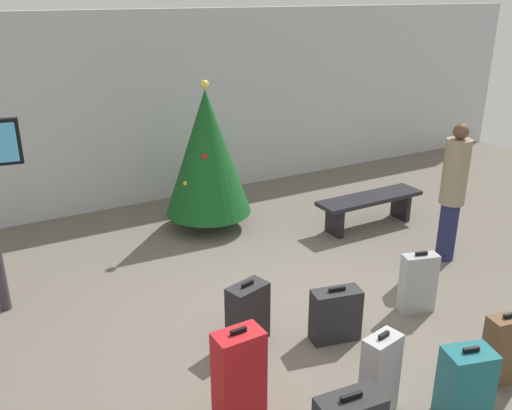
{
  "coord_description": "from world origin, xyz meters",
  "views": [
    {
      "loc": [
        -2.77,
        -4.03,
        3.32
      ],
      "look_at": [
        0.26,
        1.38,
        0.9
      ],
      "focal_mm": 38.71,
      "sensor_mm": 36.0,
      "label": 1
    }
  ],
  "objects": [
    {
      "name": "traveller_0",
      "position": [
        2.61,
        0.47,
        0.97
      ],
      "size": [
        0.37,
        0.37,
        1.81
      ],
      "color": "#1E234C",
      "rests_on": "ground_plane"
    },
    {
      "name": "holiday_tree",
      "position": [
        0.34,
        2.95,
        1.15
      ],
      "size": [
        1.25,
        1.25,
        2.18
      ],
      "color": "#4C3319",
      "rests_on": "ground_plane"
    },
    {
      "name": "suitcase_1",
      "position": [
        1.36,
        -0.28,
        0.34
      ],
      "size": [
        0.42,
        0.27,
        0.72
      ],
      "color": "#9EA0A5",
      "rests_on": "ground_plane"
    },
    {
      "name": "back_wall",
      "position": [
        0.0,
        4.51,
        1.53
      ],
      "size": [
        16.0,
        0.2,
        3.06
      ],
      "primitive_type": "cube",
      "color": "#B7BCC1",
      "rests_on": "ground_plane"
    },
    {
      "name": "suitcase_0",
      "position": [
        -1.08,
        -0.72,
        0.39
      ],
      "size": [
        0.41,
        0.25,
        0.81
      ],
      "color": "#B2191E",
      "rests_on": "ground_plane"
    },
    {
      "name": "waiting_bench",
      "position": [
        2.44,
        1.8,
        0.37
      ],
      "size": [
        1.69,
        0.44,
        0.48
      ],
      "color": "black",
      "rests_on": "ground_plane"
    },
    {
      "name": "suitcase_7",
      "position": [
        -0.53,
        0.13,
        0.31
      ],
      "size": [
        0.46,
        0.33,
        0.67
      ],
      "color": "#232326",
      "rests_on": "ground_plane"
    },
    {
      "name": "suitcase_2",
      "position": [
        0.25,
        -0.27,
        0.28
      ],
      "size": [
        0.53,
        0.32,
        0.59
      ],
      "color": "#232326",
      "rests_on": "ground_plane"
    },
    {
      "name": "suitcase_4",
      "position": [
        1.16,
        -1.53,
        0.34
      ],
      "size": [
        0.38,
        0.24,
        0.71
      ],
      "color": "brown",
      "rests_on": "ground_plane"
    },
    {
      "name": "suitcase_5",
      "position": [
        -0.07,
        -1.29,
        0.37
      ],
      "size": [
        0.35,
        0.24,
        0.78
      ],
      "color": "#9EA0A5",
      "rests_on": "ground_plane"
    },
    {
      "name": "ground_plane",
      "position": [
        0.0,
        0.0,
        0.0
      ],
      "size": [
        16.0,
        16.0,
        0.0
      ],
      "primitive_type": "plane",
      "color": "#665E54"
    },
    {
      "name": "suitcase_3",
      "position": [
        0.51,
        -1.68,
        0.32
      ],
      "size": [
        0.45,
        0.37,
        0.68
      ],
      "color": "#19606B",
      "rests_on": "ground_plane"
    }
  ]
}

